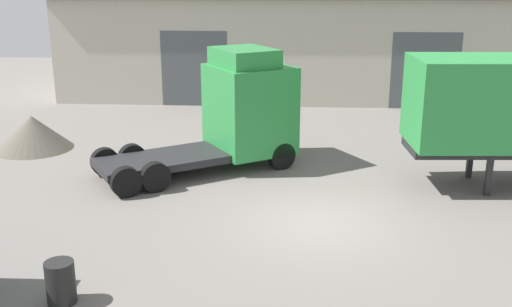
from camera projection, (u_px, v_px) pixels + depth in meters
The scene contains 5 objects.
ground_plane at pixel (318, 224), 15.57m from camera, with size 60.00×60.00×0.00m, color slate.
warehouse_building at pixel (307, 42), 32.31m from camera, with size 25.37×9.22×5.27m.
tractor_unit_green at pixel (237, 112), 19.84m from camera, with size 6.70×5.53×3.92m.
gravel_pile at pixel (33, 132), 21.99m from camera, with size 2.84×2.84×1.25m.
oil_drum at pixel (61, 282), 11.79m from camera, with size 0.58×0.58×0.88m.
Camera 1 is at (-0.74, -14.42, 6.33)m, focal length 42.00 mm.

